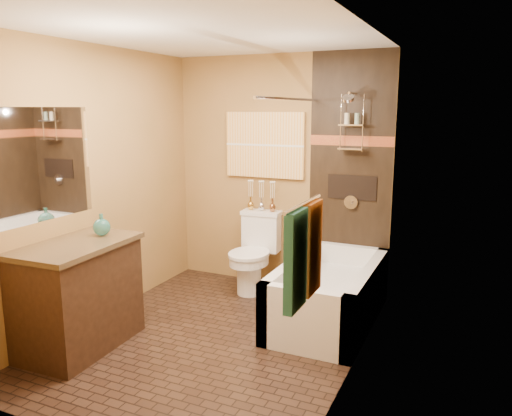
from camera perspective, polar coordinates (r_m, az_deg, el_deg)
The scene contains 23 objects.
floor at distance 4.45m, azimuth -4.88°, elevation -14.56°, with size 3.00×3.00×0.00m, color black.
wall_left at distance 4.76m, azimuth -17.85°, elevation 2.46°, with size 0.02×3.00×2.50m, color #A0723E.
wall_right at distance 3.63m, azimuth 11.54°, elevation 0.15°, with size 0.02×3.00×2.50m, color #A0723E.
wall_back at distance 5.40m, azimuth 2.70°, elevation 3.99°, with size 2.40×0.02×2.50m, color #A0723E.
wall_front at distance 2.88m, azimuth -20.04°, elevation -3.22°, with size 2.40×0.02×2.50m, color #A0723E.
ceiling at distance 4.04m, azimuth -5.51°, elevation 19.25°, with size 3.00×3.00×0.00m, color silver.
alcove_tile_back at distance 5.16m, azimuth 10.69°, elevation 3.45°, with size 0.85×0.01×2.50m, color black.
alcove_tile_right at distance 4.36m, azimuth 13.62°, elevation 1.90°, with size 0.01×1.50×2.50m, color black.
mosaic_band_back at distance 5.11m, azimuth 10.82°, elevation 7.55°, with size 0.85×0.01×0.10m, color maroon.
mosaic_band_right at distance 4.32m, azimuth 13.72°, elevation 6.76°, with size 0.01×1.50×0.10m, color maroon.
alcove_niche at distance 5.16m, azimuth 10.90°, elevation 2.33°, with size 0.50×0.01×0.25m, color black.
shower_fixtures at distance 5.01m, azimuth 10.84°, elevation 8.00°, with size 0.24×0.33×1.16m.
curtain_rod at distance 4.51m, azimuth 4.01°, elevation 12.33°, with size 0.03×0.03×1.55m, color silver.
towel_bar at distance 2.61m, azimuth 5.41°, elevation 0.47°, with size 0.02×0.02×0.55m, color silver.
towel_teal at distance 2.56m, azimuth 4.55°, elevation -6.01°, with size 0.05×0.22×0.52m, color #1C5C5F.
towel_rust at distance 2.79m, azimuth 6.37°, elevation -4.54°, with size 0.05×0.22×0.52m, color brown.
sunset_painting at distance 5.41m, azimuth 1.01°, elevation 7.21°, with size 0.90×0.04×0.70m, color gold.
vanity_mirror at distance 4.32m, azimuth -23.09°, elevation 4.58°, with size 0.01×1.00×0.90m, color white.
bathtub at distance 4.72m, azimuth 8.33°, elevation -10.17°, with size 0.80×1.50×0.55m.
toilet at distance 5.37m, azimuth -0.20°, elevation -5.05°, with size 0.44×0.64×0.84m.
vanity at distance 4.37m, azimuth -19.63°, elevation -9.35°, with size 0.65×1.03×0.89m.
teal_bottle at distance 4.37m, azimuth -17.24°, elevation -1.85°, with size 0.15×0.15×0.23m, color #26746A, non-canonical shape.
bud_vases at distance 5.40m, azimuth 0.63°, elevation 1.50°, with size 0.33×0.07×0.32m.
Camera 1 is at (1.98, -3.48, 1.94)m, focal length 35.00 mm.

